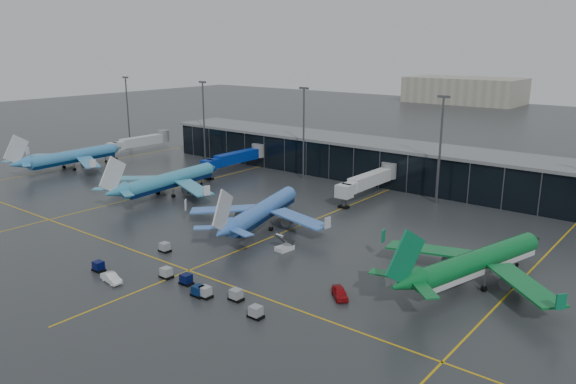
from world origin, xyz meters
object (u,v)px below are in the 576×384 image
Objects in this scene: airliner_klm_near at (263,200)px; service_van_white at (111,278)px; mobile_airstair at (284,246)px; baggage_carts at (186,281)px; airliner_klm_west at (73,149)px; service_van_red at (340,293)px; airliner_arkefly at (170,171)px; airliner_aer_lingus at (480,248)px.

service_van_white is (-0.49, -36.43, -4.98)m from airliner_klm_near.
baggage_carts is at bearing -90.16° from mobile_airstair.
airliner_klm_west reaches higher than baggage_carts.
baggage_carts is 7.14× the size of service_van_red.
airliner_arkefly reaches higher than service_van_white.
airliner_klm_near is at bearing 152.61° from mobile_airstair.
airliner_klm_near is 36.78m from service_van_white.
airliner_arkefly reaches higher than baggage_carts.
airliner_klm_west is at bearing 177.28° from mobile_airstair.
airliner_klm_west is 115.94m from service_van_red.
airliner_aer_lingus is 46.55m from baggage_carts.
airliner_arkefly is at bearing 114.39° from service_van_red.
mobile_airstair is 0.75× the size of service_van_white.
airliner_klm_near is 31.68m from baggage_carts.
airliner_aer_lingus is at bearing -44.41° from service_van_white.
mobile_airstair is at bearing 83.83° from baggage_carts.
baggage_carts is at bearing -43.30° from airliner_arkefly.
baggage_carts is 9.83× the size of mobile_airstair.
airliner_klm_near is (82.03, -6.49, -0.26)m from airliner_klm_west.
baggage_carts is (44.95, -34.67, -5.26)m from airliner_arkefly.
airliner_klm_west is 1.00× the size of airliner_arkefly.
airliner_klm_near is (35.25, -4.92, -0.28)m from airliner_arkefly.
airliner_klm_west is 127.40m from airliner_aer_lingus.
airliner_aer_lingus is at bearing 19.36° from mobile_airstair.
airliner_aer_lingus is 1.13× the size of baggage_carts.
baggage_carts is 24.27m from service_van_red.
service_van_white is (-10.19, -6.69, 0.00)m from baggage_carts.
service_van_red is at bearing -53.07° from service_van_white.
airliner_arkefly is 49.31m from mobile_airstair.
service_van_white is at bearing -106.60° from airliner_klm_near.
service_van_white is (-31.60, -18.13, -0.05)m from service_van_red.
airliner_klm_near is 7.88× the size of service_van_red.
airliner_arkefly is 35.60m from airliner_klm_near.
airliner_aer_lingus is at bearing 39.88° from baggage_carts.
airliner_klm_near reaches higher than service_van_red.
mobile_airstair is 31.12m from service_van_white.
airliner_klm_west reaches higher than service_van_red.
baggage_carts is 7.33× the size of service_van_white.
airliner_arkefly is 80.61m from airliner_aer_lingus.
mobile_airstair is (-33.15, -7.87, -5.10)m from airliner_aer_lingus.
baggage_carts reaches higher than service_van_red.
airliner_arkefly is at bearing 170.79° from mobile_airstair.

